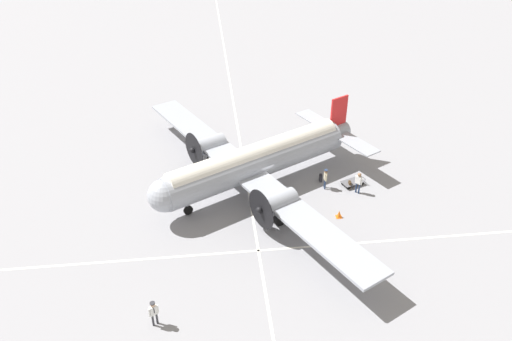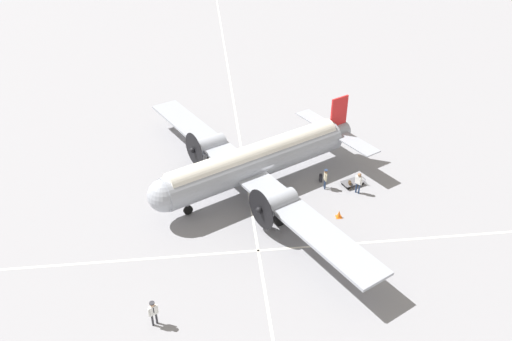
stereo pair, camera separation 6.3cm
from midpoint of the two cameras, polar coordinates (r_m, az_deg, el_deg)
The scene contains 11 objects.
ground_plane at distance 38.76m, azimuth -0.05°, elevation -1.97°, with size 300.00×300.00×0.00m, color gray.
apron_line_eastwest at distance 38.70m, azimuth -0.98°, elevation -2.03°, with size 120.00×0.16×0.01m.
apron_line_northsouth at distance 33.19m, azimuth 1.33°, elevation -9.04°, with size 0.16×120.00×0.01m.
airliner_main at distance 37.22m, azimuth -0.55°, elevation 0.92°, with size 25.45×18.18×5.57m.
crew_foreground at distance 28.68m, azimuth -11.69°, elevation -15.44°, with size 0.39×0.53×1.72m.
passenger_boarding at distance 38.48m, azimuth 7.89°, elevation -0.70°, with size 0.57×0.29×1.69m.
ramp_agent at distance 38.36m, azimuth 11.60°, elevation -1.17°, with size 0.49×0.44×1.79m.
suitcase_near_door at distance 39.65m, azimuth 7.36°, elevation -0.84°, with size 0.37×0.19×0.65m.
suitcase_upright_spare at distance 39.27m, azimuth 10.60°, elevation -1.58°, with size 0.34×0.16×0.62m.
baggage_cart at distance 39.65m, azimuth 10.97°, elevation -1.29°, with size 1.48×1.95×0.56m.
traffic_cone at distance 36.14m, azimuth 9.42°, elevation -4.94°, with size 0.43×0.43×0.56m.
Camera 1 is at (31.54, -3.50, 22.25)m, focal length 35.00 mm.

